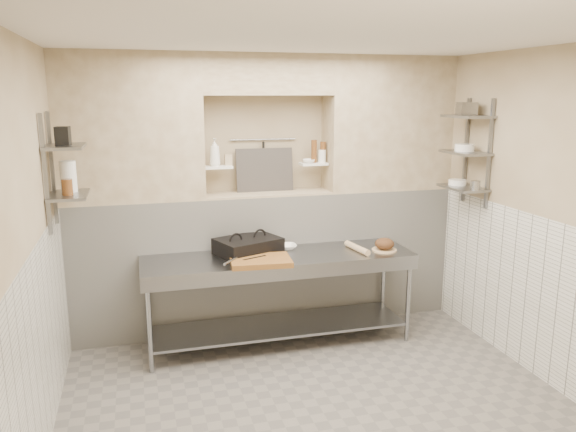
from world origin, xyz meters
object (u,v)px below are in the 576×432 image
object	(u,v)px
bottle_soap	(215,152)
mixing_bowl	(287,247)
bowl_alcove	(309,161)
rolling_pin	(357,248)
jug_left	(68,177)
prep_table	(279,282)
cutting_board	(261,261)
bread_loaf	(384,244)
panini_press	(248,246)

from	to	relation	value
bottle_soap	mixing_bowl	bearing A→B (deg)	-27.81
bottle_soap	bowl_alcove	size ratio (longest dim) A/B	2.15
rolling_pin	jug_left	size ratio (longest dim) A/B	1.53
jug_left	mixing_bowl	bearing A→B (deg)	7.52
prep_table	rolling_pin	distance (m)	0.83
cutting_board	bread_loaf	xyz separation A→B (m)	(1.27, 0.10, 0.05)
jug_left	prep_table	bearing A→B (deg)	1.44
mixing_bowl	bowl_alcove	xyz separation A→B (m)	(0.33, 0.33, 0.81)
prep_table	bread_loaf	xyz separation A→B (m)	(1.05, -0.10, 0.33)
jug_left	cutting_board	bearing A→B (deg)	-5.32
prep_table	bread_loaf	world-z (taller)	bread_loaf
cutting_board	bread_loaf	distance (m)	1.28
cutting_board	mixing_bowl	size ratio (longest dim) A/B	2.79
bread_loaf	bowl_alcove	bearing A→B (deg)	132.49
cutting_board	bread_loaf	size ratio (longest dim) A/B	2.89
panini_press	bottle_soap	distance (m)	0.99
cutting_board	bowl_alcove	distance (m)	1.29
prep_table	cutting_board	world-z (taller)	cutting_board
mixing_bowl	prep_table	bearing A→B (deg)	-121.75
panini_press	bowl_alcove	world-z (taller)	bowl_alcove
rolling_pin	bowl_alcove	size ratio (longest dim) A/B	3.11
bottle_soap	jug_left	size ratio (longest dim) A/B	1.06
bowl_alcove	prep_table	bearing A→B (deg)	-129.99
jug_left	rolling_pin	bearing A→B (deg)	0.20
bottle_soap	rolling_pin	bearing A→B (deg)	-24.44
bowl_alcove	jug_left	xyz separation A→B (m)	(-2.28, -0.59, 0.01)
bottle_soap	bowl_alcove	world-z (taller)	bottle_soap
mixing_bowl	bread_loaf	world-z (taller)	bread_loaf
rolling_pin	bread_loaf	distance (m)	0.27
cutting_board	bottle_soap	distance (m)	1.22
prep_table	panini_press	size ratio (longest dim) A/B	3.78
prep_table	cutting_board	distance (m)	0.41
panini_press	jug_left	world-z (taller)	jug_left
mixing_bowl	bread_loaf	distance (m)	0.97
mixing_bowl	bread_loaf	xyz separation A→B (m)	(0.91, -0.31, 0.05)
panini_press	mixing_bowl	world-z (taller)	panini_press
mixing_bowl	bottle_soap	size ratio (longest dim) A/B	0.71
prep_table	jug_left	world-z (taller)	jug_left
rolling_pin	bowl_alcove	xyz separation A→B (m)	(-0.32, 0.58, 0.80)
cutting_board	prep_table	bearing A→B (deg)	40.59
prep_table	bottle_soap	size ratio (longest dim) A/B	9.44
panini_press	bread_loaf	bearing A→B (deg)	-31.55
panini_press	prep_table	bearing A→B (deg)	-48.94
cutting_board	rolling_pin	xyz separation A→B (m)	(1.01, 0.16, 0.01)
panini_press	bread_loaf	world-z (taller)	panini_press
bread_loaf	rolling_pin	bearing A→B (deg)	167.17
prep_table	jug_left	size ratio (longest dim) A/B	10.00
prep_table	mixing_bowl	distance (m)	0.38
prep_table	cutting_board	bearing A→B (deg)	-139.41
panini_press	bowl_alcove	xyz separation A→B (m)	(0.73, 0.40, 0.75)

